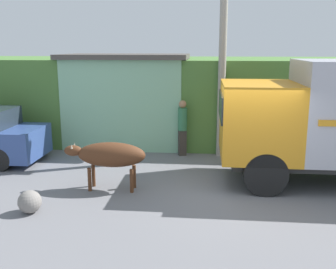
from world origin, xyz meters
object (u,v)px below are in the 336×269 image
Objects in this scene: pedestrian_on_hill at (182,124)px; roadside_rock at (30,202)px; utility_pole at (223,50)px; brown_cow at (110,155)px.

roadside_rock is (-2.91, -4.79, -0.77)m from pedestrian_on_hill.
utility_pole is 7.11m from roadside_rock.
pedestrian_on_hill is at bearing 61.65° from brown_cow.
brown_cow reaches higher than roadside_rock.
roadside_rock is at bearing 37.89° from pedestrian_on_hill.
brown_cow is 3.61m from pedestrian_on_hill.
utility_pole reaches higher than brown_cow.
pedestrian_on_hill is 5.66m from roadside_rock.
pedestrian_on_hill is at bearing -174.61° from utility_pole.
brown_cow is at bearing 43.48° from pedestrian_on_hill.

